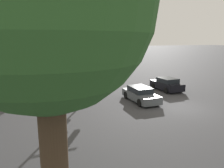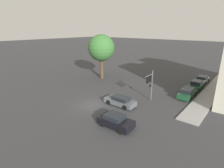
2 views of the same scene
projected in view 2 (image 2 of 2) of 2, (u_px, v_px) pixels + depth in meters
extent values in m
plane|color=#333335|center=(93.00, 105.00, 24.39)|extent=(300.00, 300.00, 0.00)
cylinder|color=#423323|center=(102.00, 68.00, 36.84)|extent=(0.77, 0.77, 4.37)
sphere|color=#33662D|center=(101.00, 48.00, 35.56)|extent=(5.42, 5.42, 5.42)
cylinder|color=#515456|center=(152.00, 86.00, 25.29)|extent=(0.14, 0.14, 4.54)
cylinder|color=#515456|center=(149.00, 76.00, 23.89)|extent=(0.21, 2.28, 0.10)
cube|color=black|center=(150.00, 79.00, 24.34)|extent=(0.31, 0.31, 0.90)
sphere|color=#590F0F|center=(149.00, 76.00, 24.36)|extent=(0.20, 0.20, 0.20)
sphere|color=#99660F|center=(149.00, 79.00, 24.45)|extent=(0.20, 0.20, 0.20)
sphere|color=#0F511E|center=(149.00, 81.00, 24.54)|extent=(0.20, 0.20, 0.20)
cube|color=black|center=(148.00, 80.00, 23.77)|extent=(0.31, 0.31, 0.90)
sphere|color=red|center=(146.00, 78.00, 23.78)|extent=(0.20, 0.20, 0.20)
sphere|color=#99660F|center=(146.00, 80.00, 23.87)|extent=(0.20, 0.20, 0.20)
sphere|color=#0F511E|center=(146.00, 82.00, 23.97)|extent=(0.20, 0.20, 0.20)
cube|color=black|center=(151.00, 86.00, 25.40)|extent=(0.24, 0.36, 0.35)
sphere|color=orange|center=(150.00, 85.00, 25.48)|extent=(0.18, 0.18, 0.18)
cube|color=#4C5156|center=(120.00, 102.00, 24.15)|extent=(4.48, 1.85, 0.66)
cube|color=black|center=(121.00, 98.00, 23.87)|extent=(2.34, 1.59, 0.47)
cylinder|color=black|center=(109.00, 102.00, 24.40)|extent=(0.67, 0.23, 0.67)
cylinder|color=black|center=(116.00, 99.00, 25.63)|extent=(0.67, 0.23, 0.67)
cylinder|color=black|center=(125.00, 108.00, 22.78)|extent=(0.67, 0.23, 0.67)
cylinder|color=black|center=(132.00, 103.00, 24.01)|extent=(0.67, 0.23, 0.67)
cube|color=black|center=(116.00, 122.00, 18.86)|extent=(3.96, 2.06, 0.75)
cube|color=black|center=(115.00, 117.00, 18.76)|extent=(2.09, 1.75, 0.48)
cylinder|color=black|center=(130.00, 124.00, 18.92)|extent=(0.62, 0.25, 0.61)
cylinder|color=black|center=(120.00, 131.00, 17.56)|extent=(0.62, 0.25, 0.61)
cylinder|color=black|center=(112.00, 118.00, 20.30)|extent=(0.62, 0.25, 0.61)
cylinder|color=black|center=(102.00, 124.00, 18.94)|extent=(0.62, 0.25, 0.61)
cube|color=#194728|center=(187.00, 94.00, 27.04)|extent=(1.75, 4.57, 0.69)
cube|color=black|center=(188.00, 90.00, 26.70)|extent=(1.53, 2.38, 0.60)
cylinder|color=black|center=(185.00, 91.00, 28.63)|extent=(0.22, 0.65, 0.65)
cylinder|color=black|center=(195.00, 94.00, 27.64)|extent=(0.22, 0.65, 0.65)
cylinder|color=black|center=(179.00, 96.00, 26.55)|extent=(0.22, 0.65, 0.65)
cylinder|color=black|center=(190.00, 99.00, 25.57)|extent=(0.22, 0.65, 0.65)
cube|color=#194728|center=(196.00, 86.00, 30.60)|extent=(1.82, 3.95, 0.75)
cube|color=black|center=(197.00, 82.00, 30.27)|extent=(1.58, 2.07, 0.64)
cylinder|color=black|center=(193.00, 85.00, 32.07)|extent=(0.23, 0.64, 0.64)
cylinder|color=black|center=(203.00, 86.00, 31.09)|extent=(0.23, 0.64, 0.64)
cylinder|color=black|center=(189.00, 88.00, 30.26)|extent=(0.23, 0.64, 0.64)
cylinder|color=black|center=(199.00, 90.00, 29.28)|extent=(0.23, 0.64, 0.64)
cube|color=silver|center=(202.00, 80.00, 34.44)|extent=(1.83, 4.15, 0.61)
cube|color=black|center=(202.00, 77.00, 34.14)|extent=(1.59, 2.16, 0.54)
cylinder|color=black|center=(199.00, 79.00, 35.93)|extent=(0.23, 0.63, 0.63)
cylinder|color=black|center=(208.00, 80.00, 34.90)|extent=(0.23, 0.63, 0.63)
cylinder|color=black|center=(196.00, 81.00, 34.07)|extent=(0.23, 0.63, 0.63)
cylinder|color=black|center=(205.00, 83.00, 33.04)|extent=(0.23, 0.63, 0.63)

